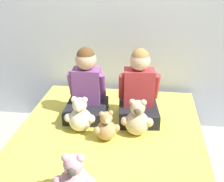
{
  "coord_description": "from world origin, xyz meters",
  "views": [
    {
      "loc": [
        0.28,
        -1.78,
        1.68
      ],
      "look_at": [
        0.0,
        0.29,
        0.71
      ],
      "focal_mm": 45.0,
      "sensor_mm": 36.0,
      "label": 1
    }
  ],
  "objects_px": {
    "child_on_left": "(87,89)",
    "child_on_right": "(139,92)",
    "bed": "(107,162)",
    "teddy_bear_held_by_left_child": "(80,116)",
    "teddy_bear_held_by_right_child": "(137,120)",
    "teddy_bear_at_foot_of_bed": "(74,179)",
    "teddy_bear_between_children": "(106,128)"
  },
  "relations": [
    {
      "from": "teddy_bear_between_children",
      "to": "teddy_bear_at_foot_of_bed",
      "type": "height_order",
      "value": "teddy_bear_at_foot_of_bed"
    },
    {
      "from": "teddy_bear_held_by_left_child",
      "to": "teddy_bear_held_by_right_child",
      "type": "relative_size",
      "value": 0.98
    },
    {
      "from": "child_on_left",
      "to": "teddy_bear_held_by_right_child",
      "type": "distance_m",
      "value": 0.54
    },
    {
      "from": "bed",
      "to": "teddy_bear_at_foot_of_bed",
      "type": "bearing_deg",
      "value": -99.32
    },
    {
      "from": "child_on_right",
      "to": "teddy_bear_held_by_right_child",
      "type": "distance_m",
      "value": 0.28
    },
    {
      "from": "bed",
      "to": "child_on_right",
      "type": "bearing_deg",
      "value": 59.39
    },
    {
      "from": "child_on_right",
      "to": "teddy_bear_held_by_left_child",
      "type": "xyz_separation_m",
      "value": [
        -0.45,
        -0.26,
        -0.12
      ]
    },
    {
      "from": "bed",
      "to": "child_on_left",
      "type": "distance_m",
      "value": 0.64
    },
    {
      "from": "bed",
      "to": "teddy_bear_at_foot_of_bed",
      "type": "distance_m",
      "value": 0.69
    },
    {
      "from": "teddy_bear_at_foot_of_bed",
      "to": "bed",
      "type": "bearing_deg",
      "value": 75.83
    },
    {
      "from": "child_on_left",
      "to": "child_on_right",
      "type": "relative_size",
      "value": 0.99
    },
    {
      "from": "child_on_left",
      "to": "teddy_bear_held_by_right_child",
      "type": "xyz_separation_m",
      "value": [
        0.46,
        -0.26,
        -0.12
      ]
    },
    {
      "from": "bed",
      "to": "teddy_bear_held_by_right_child",
      "type": "xyz_separation_m",
      "value": [
        0.22,
        0.11,
        0.34
      ]
    },
    {
      "from": "teddy_bear_at_foot_of_bed",
      "to": "teddy_bear_held_by_left_child",
      "type": "bearing_deg",
      "value": 96.23
    },
    {
      "from": "bed",
      "to": "teddy_bear_between_children",
      "type": "height_order",
      "value": "teddy_bear_between_children"
    },
    {
      "from": "bed",
      "to": "child_on_left",
      "type": "height_order",
      "value": "child_on_left"
    },
    {
      "from": "teddy_bear_held_by_right_child",
      "to": "teddy_bear_between_children",
      "type": "relative_size",
      "value": 1.24
    },
    {
      "from": "child_on_right",
      "to": "teddy_bear_between_children",
      "type": "xyz_separation_m",
      "value": [
        -0.22,
        -0.36,
        -0.15
      ]
    },
    {
      "from": "bed",
      "to": "teddy_bear_held_by_right_child",
      "type": "relative_size",
      "value": 6.2
    },
    {
      "from": "bed",
      "to": "teddy_bear_held_by_right_child",
      "type": "distance_m",
      "value": 0.42
    },
    {
      "from": "teddy_bear_held_by_left_child",
      "to": "teddy_bear_held_by_right_child",
      "type": "xyz_separation_m",
      "value": [
        0.45,
        0.01,
        0.0
      ]
    },
    {
      "from": "teddy_bear_held_by_left_child",
      "to": "teddy_bear_held_by_right_child",
      "type": "height_order",
      "value": "teddy_bear_held_by_right_child"
    },
    {
      "from": "bed",
      "to": "teddy_bear_between_children",
      "type": "relative_size",
      "value": 7.68
    },
    {
      "from": "child_on_left",
      "to": "teddy_bear_between_children",
      "type": "height_order",
      "value": "child_on_left"
    },
    {
      "from": "bed",
      "to": "teddy_bear_held_by_left_child",
      "type": "distance_m",
      "value": 0.43
    },
    {
      "from": "teddy_bear_held_by_left_child",
      "to": "child_on_right",
      "type": "bearing_deg",
      "value": 28.85
    },
    {
      "from": "teddy_bear_held_by_left_child",
      "to": "teddy_bear_between_children",
      "type": "distance_m",
      "value": 0.25
    },
    {
      "from": "child_on_right",
      "to": "teddy_bear_between_children",
      "type": "relative_size",
      "value": 2.53
    },
    {
      "from": "child_on_left",
      "to": "child_on_right",
      "type": "height_order",
      "value": "child_on_right"
    },
    {
      "from": "bed",
      "to": "child_on_left",
      "type": "bearing_deg",
      "value": 122.35
    },
    {
      "from": "child_on_left",
      "to": "teddy_bear_held_by_right_child",
      "type": "height_order",
      "value": "child_on_left"
    },
    {
      "from": "teddy_bear_between_children",
      "to": "bed",
      "type": "bearing_deg",
      "value": -63.61
    }
  ]
}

